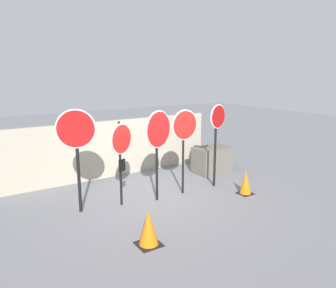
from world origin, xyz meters
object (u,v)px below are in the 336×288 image
at_px(traffic_cone_0, 246,183).
at_px(storage_crate, 212,160).
at_px(stop_sign_4, 217,127).
at_px(stop_sign_2, 158,135).
at_px(stop_sign_1, 121,146).
at_px(stop_sign_0, 76,139).
at_px(stop_sign_3, 184,131).
at_px(traffic_cone_1, 148,228).

distance_m(traffic_cone_0, storage_crate, 2.09).
distance_m(stop_sign_4, traffic_cone_0, 1.72).
distance_m(stop_sign_2, stop_sign_4, 1.95).
bearing_deg(stop_sign_1, traffic_cone_0, -45.76).
bearing_deg(stop_sign_0, traffic_cone_0, 2.89).
distance_m(stop_sign_0, traffic_cone_0, 4.59).
bearing_deg(stop_sign_1, stop_sign_3, -32.27).
height_order(stop_sign_1, stop_sign_4, stop_sign_4).
height_order(stop_sign_1, stop_sign_3, stop_sign_3).
distance_m(stop_sign_0, stop_sign_4, 3.90).
height_order(stop_sign_0, stop_sign_4, stop_sign_0).
distance_m(stop_sign_1, stop_sign_4, 2.88).
bearing_deg(stop_sign_1, storage_crate, -12.39).
distance_m(traffic_cone_1, storage_crate, 5.02).
bearing_deg(stop_sign_2, traffic_cone_1, -146.29).
xyz_separation_m(stop_sign_2, stop_sign_3, (0.83, 0.04, 0.02)).
distance_m(stop_sign_2, traffic_cone_0, 2.78).
bearing_deg(stop_sign_4, stop_sign_0, 159.79).
bearing_deg(traffic_cone_1, stop_sign_2, 53.59).
relative_size(stop_sign_2, traffic_cone_0, 3.69).
distance_m(stop_sign_0, stop_sign_2, 1.97).
xyz_separation_m(traffic_cone_0, traffic_cone_1, (-3.55, -0.90, 0.04)).
xyz_separation_m(stop_sign_4, storage_crate, (0.81, 1.09, -1.32)).
xyz_separation_m(stop_sign_0, stop_sign_3, (2.76, -0.35, -0.05)).
bearing_deg(traffic_cone_0, stop_sign_2, 158.14).
bearing_deg(stop_sign_4, storage_crate, 38.47).
bearing_deg(traffic_cone_1, stop_sign_3, 40.38).
xyz_separation_m(stop_sign_2, stop_sign_4, (1.95, 0.03, 0.03)).
height_order(stop_sign_0, stop_sign_1, stop_sign_0).
xyz_separation_m(stop_sign_2, storage_crate, (2.76, 1.12, -1.29)).
height_order(stop_sign_4, traffic_cone_1, stop_sign_4).
relative_size(traffic_cone_1, storage_crate, 0.59).
bearing_deg(stop_sign_2, stop_sign_0, 148.83).
bearing_deg(storage_crate, stop_sign_0, -171.08).
distance_m(stop_sign_1, traffic_cone_0, 3.54).
bearing_deg(traffic_cone_1, traffic_cone_0, 14.27).
bearing_deg(stop_sign_2, stop_sign_3, -17.36).
bearing_deg(stop_sign_2, stop_sign_1, 146.38).
bearing_deg(traffic_cone_1, stop_sign_1, 78.33).
distance_m(stop_sign_3, traffic_cone_1, 3.15).
xyz_separation_m(stop_sign_1, traffic_cone_0, (3.13, -1.11, -1.22)).
bearing_deg(storage_crate, traffic_cone_1, -144.48).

